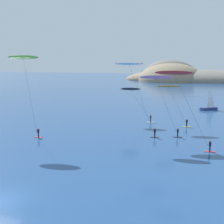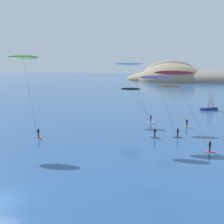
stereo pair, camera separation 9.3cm
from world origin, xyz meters
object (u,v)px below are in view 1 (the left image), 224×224
kitesurfer_orange (170,90)px  kitesurfer_pink (157,81)px  sailboat_near (208,108)px  kitesurfer_red (177,79)px  kitesurfer_white (131,70)px  kitesurfer_lime (24,63)px  kitesurfer_black (132,92)px

kitesurfer_orange → kitesurfer_pink: bearing=-99.3°
kitesurfer_orange → sailboat_near: bearing=70.3°
kitesurfer_red → kitesurfer_white: kitesurfer_white is taller
kitesurfer_orange → kitesurfer_red: size_ratio=0.72×
kitesurfer_red → kitesurfer_lime: bearing=-178.2°
sailboat_near → kitesurfer_black: 27.53m
kitesurfer_orange → kitesurfer_white: bearing=-121.7°
kitesurfer_black → kitesurfer_lime: bearing=-129.7°
kitesurfer_lime → kitesurfer_pink: kitesurfer_lime is taller
kitesurfer_red → kitesurfer_lime: kitesurfer_lime is taller
kitesurfer_white → kitesurfer_pink: kitesurfer_white is taller
kitesurfer_black → kitesurfer_orange: bearing=-15.5°
sailboat_near → kitesurfer_red: bearing=-99.4°
sailboat_near → kitesurfer_pink: kitesurfer_pink is taller
kitesurfer_white → kitesurfer_red: bearing=-32.5°
kitesurfer_red → kitesurfer_pink: 6.88m
sailboat_near → kitesurfer_pink: size_ratio=0.53×
sailboat_near → kitesurfer_white: 37.46m
kitesurfer_red → kitesurfer_lime: 25.05m
kitesurfer_red → kitesurfer_pink: (-3.55, 5.84, -0.78)m
kitesurfer_white → kitesurfer_black: kitesurfer_white is taller
sailboat_near → kitesurfer_black: kitesurfer_black is taller
kitesurfer_red → kitesurfer_black: kitesurfer_red is taller
sailboat_near → kitesurfer_black: (-16.60, -21.13, 5.99)m
kitesurfer_lime → kitesurfer_pink: size_ratio=1.31×
kitesurfer_lime → kitesurfer_orange: bearing=33.8°
kitesurfer_red → kitesurfer_pink: kitesurfer_red is taller
kitesurfer_orange → kitesurfer_white: kitesurfer_white is taller
sailboat_near → kitesurfer_pink: (-9.82, -32.10, 9.09)m
kitesurfer_orange → kitesurfer_red: (2.13, -14.52, 2.97)m
kitesurfer_orange → kitesurfer_black: size_ratio=1.12×
kitesurfer_white → kitesurfer_lime: 18.00m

